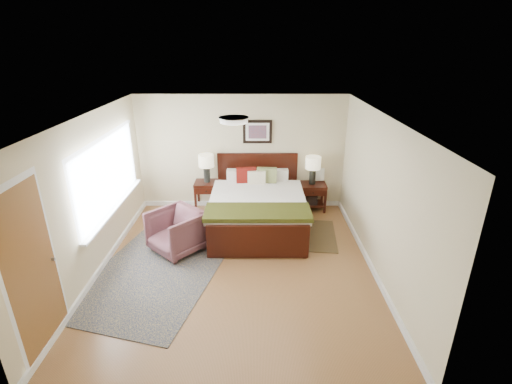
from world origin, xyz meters
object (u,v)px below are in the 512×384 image
(bed, at_px, (258,202))
(nightstand_left, at_px, (207,188))
(lamp_left, at_px, (206,163))
(rug_persian, at_px, (153,275))
(lamp_right, at_px, (313,165))
(armchair, at_px, (177,231))
(nightstand_right, at_px, (311,194))

(bed, distance_m, nightstand_left, 1.40)
(nightstand_left, height_order, lamp_left, lamp_left)
(nightstand_left, xyz_separation_m, rug_persian, (-0.60, -2.53, -0.52))
(bed, bearing_deg, lamp_right, 36.83)
(bed, height_order, nightstand_left, bed)
(armchair, bearing_deg, nightstand_right, 76.80)
(bed, distance_m, nightstand_right, 1.50)
(bed, height_order, lamp_right, bed)
(lamp_left, bearing_deg, nightstand_left, -90.00)
(rug_persian, bearing_deg, nightstand_left, 91.18)
(lamp_left, bearing_deg, bed, -39.24)
(bed, height_order, rug_persian, bed)
(bed, bearing_deg, nightstand_right, 36.45)
(lamp_left, bearing_deg, rug_persian, -103.28)
(nightstand_left, distance_m, armchair, 1.79)
(bed, xyz_separation_m, rug_persian, (-1.70, -1.66, -0.56))
(nightstand_right, relative_size, rug_persian, 0.23)
(nightstand_right, bearing_deg, nightstand_left, -179.76)
(bed, distance_m, armchair, 1.69)
(nightstand_right, relative_size, lamp_right, 1.01)
(bed, relative_size, nightstand_left, 3.48)
(bed, relative_size, lamp_right, 3.74)
(bed, distance_m, lamp_right, 1.57)
(armchair, height_order, rug_persian, armchair)
(nightstand_left, height_order, armchair, armchair)
(bed, xyz_separation_m, nightstand_left, (-1.10, 0.87, -0.04))
(bed, height_order, nightstand_right, bed)
(nightstand_right, distance_m, armchair, 3.17)
(bed, xyz_separation_m, armchair, (-1.44, -0.88, -0.18))
(armchair, xyz_separation_m, rug_persian, (-0.26, -0.78, -0.38))
(lamp_left, height_order, lamp_right, lamp_left)
(lamp_right, xyz_separation_m, rug_persian, (-2.89, -2.56, -1.03))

